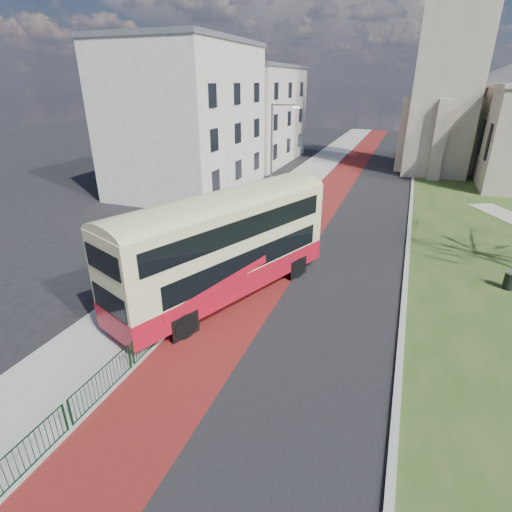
% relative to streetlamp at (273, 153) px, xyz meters
% --- Properties ---
extents(ground, '(160.00, 160.00, 0.00)m').
position_rel_streetlamp_xyz_m(ground, '(4.35, -18.00, -4.59)').
color(ground, black).
rests_on(ground, ground).
extents(road_carriageway, '(9.00, 120.00, 0.01)m').
position_rel_streetlamp_xyz_m(road_carriageway, '(5.85, 2.00, -4.59)').
color(road_carriageway, black).
rests_on(road_carriageway, ground).
extents(bus_lane, '(3.40, 120.00, 0.01)m').
position_rel_streetlamp_xyz_m(bus_lane, '(3.15, 2.00, -4.59)').
color(bus_lane, '#591414').
rests_on(bus_lane, ground).
extents(pavement_west, '(4.00, 120.00, 0.12)m').
position_rel_streetlamp_xyz_m(pavement_west, '(-0.65, 2.00, -4.53)').
color(pavement_west, gray).
rests_on(pavement_west, ground).
extents(kerb_west, '(0.25, 120.00, 0.13)m').
position_rel_streetlamp_xyz_m(kerb_west, '(1.35, 2.00, -4.53)').
color(kerb_west, '#999993').
rests_on(kerb_west, ground).
extents(kerb_east, '(0.25, 80.00, 0.13)m').
position_rel_streetlamp_xyz_m(kerb_east, '(10.45, 4.00, -4.53)').
color(kerb_east, '#999993').
rests_on(kerb_east, ground).
extents(pedestrian_railing, '(0.07, 24.00, 1.12)m').
position_rel_streetlamp_xyz_m(pedestrian_railing, '(1.40, -14.00, -4.04)').
color(pedestrian_railing, '#0B3315').
rests_on(pedestrian_railing, ground).
extents(gothic_church, '(16.38, 18.00, 40.00)m').
position_rel_streetlamp_xyz_m(gothic_church, '(16.91, 20.00, 8.54)').
color(gothic_church, gray).
rests_on(gothic_church, ground).
extents(street_block_near, '(10.30, 14.30, 13.00)m').
position_rel_streetlamp_xyz_m(street_block_near, '(-9.65, 4.00, 1.92)').
color(street_block_near, beige).
rests_on(street_block_near, ground).
extents(street_block_far, '(10.30, 16.30, 11.50)m').
position_rel_streetlamp_xyz_m(street_block_far, '(-9.65, 20.00, 1.17)').
color(street_block_far, beige).
rests_on(street_block_far, ground).
extents(streetlamp, '(2.13, 0.18, 8.00)m').
position_rel_streetlamp_xyz_m(streetlamp, '(0.00, 0.00, 0.00)').
color(streetlamp, gray).
rests_on(streetlamp, pavement_west).
extents(bus, '(6.89, 11.84, 4.88)m').
position_rel_streetlamp_xyz_m(bus, '(2.35, -13.99, -1.81)').
color(bus, '#A40F20').
rests_on(bus, ground).
extents(litter_bin, '(0.69, 0.69, 0.93)m').
position_rel_streetlamp_xyz_m(litter_bin, '(15.26, -8.42, -4.09)').
color(litter_bin, black).
rests_on(litter_bin, grass_green).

